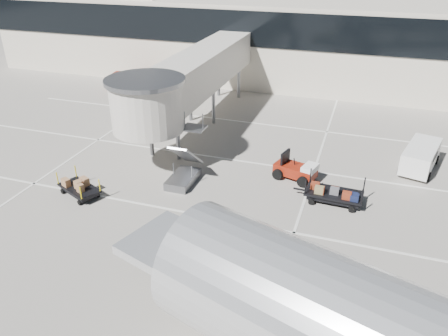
{
  "coord_description": "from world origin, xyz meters",
  "views": [
    {
      "loc": [
        8.4,
        -16.32,
        13.1
      ],
      "look_at": [
        1.58,
        4.0,
        2.0
      ],
      "focal_mm": 35.0,
      "sensor_mm": 36.0,
      "label": 1
    }
  ],
  "objects": [
    {
      "name": "minivan",
      "position": [
        12.39,
        11.71,
        0.96
      ],
      "size": [
        2.72,
        4.53,
        1.61
      ],
      "rotation": [
        0.0,
        0.0,
        -0.25
      ],
      "color": "white",
      "rests_on": "ground"
    },
    {
      "name": "lane_markings",
      "position": [
        -0.67,
        9.33,
        0.01
      ],
      "size": [
        40.0,
        30.0,
        0.02
      ],
      "color": "silver",
      "rests_on": "ground"
    },
    {
      "name": "box_cart_far",
      "position": [
        -6.5,
        1.75,
        0.47
      ],
      "size": [
        3.25,
        2.28,
        1.28
      ],
      "rotation": [
        0.0,
        0.0,
        -0.42
      ],
      "color": "black",
      "rests_on": "ground"
    },
    {
      "name": "box_cart_near",
      "position": [
        1.21,
        -2.41,
        0.59
      ],
      "size": [
        3.71,
        2.45,
        1.44
      ],
      "rotation": [
        0.0,
        0.0,
        -0.37
      ],
      "color": "black",
      "rests_on": "ground"
    },
    {
      "name": "belt_loader",
      "position": [
        -13.53,
        20.92,
        0.81
      ],
      "size": [
        4.63,
        2.36,
        2.14
      ],
      "rotation": [
        0.0,
        0.0,
        0.16
      ],
      "color": "maroon",
      "rests_on": "ground"
    },
    {
      "name": "ground",
      "position": [
        0.0,
        0.0,
        0.0
      ],
      "size": [
        140.0,
        140.0,
        0.0
      ],
      "primitive_type": "plane",
      "color": "#A19B90",
      "rests_on": "ground"
    },
    {
      "name": "jet_bridge",
      "position": [
        -3.97,
        12.26,
        4.28
      ],
      "size": [
        5.7,
        20.4,
        6.03
      ],
      "color": "beige",
      "rests_on": "ground"
    },
    {
      "name": "terminal",
      "position": [
        -0.35,
        29.94,
        4.11
      ],
      "size": [
        64.0,
        12.11,
        15.2
      ],
      "color": "beige",
      "rests_on": "ground"
    },
    {
      "name": "ground_worker",
      "position": [
        2.17,
        -3.01,
        0.92
      ],
      "size": [
        0.73,
        0.54,
        1.84
      ],
      "primitive_type": "imported",
      "rotation": [
        0.0,
        0.0,
        0.16
      ],
      "color": "#B1FF1A",
      "rests_on": "ground"
    },
    {
      "name": "suitcase_cart",
      "position": [
        7.55,
        5.66,
        0.53
      ],
      "size": [
        3.92,
        1.72,
        1.52
      ],
      "rotation": [
        0.0,
        0.0,
        -0.05
      ],
      "color": "black",
      "rests_on": "ground"
    },
    {
      "name": "baggage_tug",
      "position": [
        5.05,
        7.7,
        0.61
      ],
      "size": [
        2.8,
        2.21,
        1.68
      ],
      "rotation": [
        0.0,
        0.0,
        -0.27
      ],
      "color": "maroon",
      "rests_on": "ground"
    }
  ]
}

